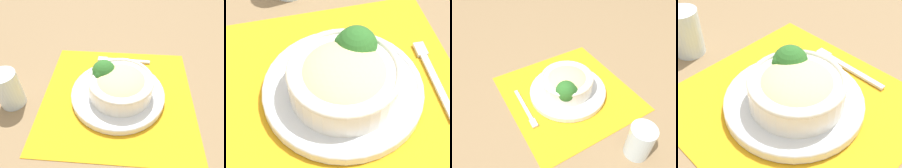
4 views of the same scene
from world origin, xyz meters
The scene contains 11 objects.
ground_plane centered at (0.00, 0.00, 0.00)m, with size 4.00×4.00×0.00m, color #8C704C.
placemat centered at (0.00, 0.00, 0.00)m, with size 0.44×0.45×0.00m.
plate centered at (0.00, 0.00, 0.02)m, with size 0.28×0.28×0.02m.
bowl centered at (0.00, -0.01, 0.05)m, with size 0.19×0.19×0.07m.
broccoli_floret centered at (0.03, 0.04, 0.07)m, with size 0.07×0.07×0.08m.
carrot_slice_near centered at (-0.02, 0.05, 0.02)m, with size 0.04×0.04×0.01m.
carrot_slice_middle centered at (-0.03, 0.05, 0.02)m, with size 0.04×0.04×0.01m.
carrot_slice_far centered at (-0.04, 0.04, 0.02)m, with size 0.04×0.04×0.01m.
carrot_slice_extra centered at (-0.05, 0.02, 0.02)m, with size 0.04×0.04×0.01m.
water_glass centered at (-0.05, 0.30, 0.05)m, with size 0.07×0.07×0.11m.
fork centered at (0.17, 0.01, 0.01)m, with size 0.02×0.18×0.01m.
Camera 4 is at (-0.31, -0.30, 0.46)m, focal length 50.00 mm.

